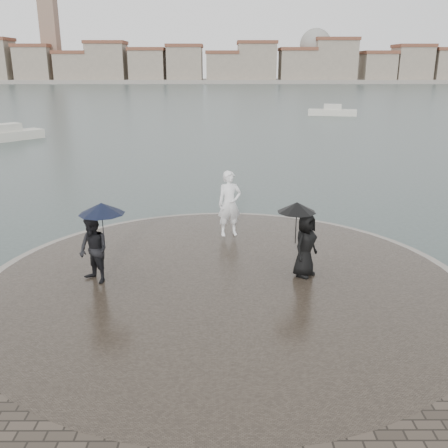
{
  "coord_description": "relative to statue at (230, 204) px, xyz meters",
  "views": [
    {
      "loc": [
        -0.05,
        -8.19,
        5.59
      ],
      "look_at": [
        0.0,
        4.8,
        1.45
      ],
      "focal_mm": 40.0,
      "sensor_mm": 36.0,
      "label": 1
    }
  ],
  "objects": [
    {
      "name": "statue",
      "position": [
        0.0,
        0.0,
        0.0
      ],
      "size": [
        0.87,
        0.68,
        2.09
      ],
      "primitive_type": "imported",
      "rotation": [
        0.0,
        0.0,
        0.27
      ],
      "color": "white",
      "rests_on": "quay_tip"
    },
    {
      "name": "visitor_right",
      "position": [
        1.84,
        -3.24,
        0.05
      ],
      "size": [
        1.21,
        1.08,
        1.95
      ],
      "color": "black",
      "rests_on": "quay_tip"
    },
    {
      "name": "ground",
      "position": [
        -0.18,
        -7.07,
        -1.41
      ],
      "size": [
        400.0,
        400.0,
        0.0
      ],
      "primitive_type": "plane",
      "color": "#2B3835",
      "rests_on": "ground"
    },
    {
      "name": "far_skyline",
      "position": [
        -6.48,
        153.64,
        4.2
      ],
      "size": [
        260.0,
        20.0,
        37.0
      ],
      "color": "gray",
      "rests_on": "ground"
    },
    {
      "name": "boats",
      "position": [
        -2.16,
        33.83,
        -1.03
      ],
      "size": [
        34.74,
        24.15,
        1.5
      ],
      "color": "beige",
      "rests_on": "ground"
    },
    {
      "name": "kerb_ring",
      "position": [
        -0.18,
        -3.57,
        -1.25
      ],
      "size": [
        12.5,
        12.5,
        0.32
      ],
      "primitive_type": "cylinder",
      "color": "gray",
      "rests_on": "ground"
    },
    {
      "name": "visitor_left",
      "position": [
        -3.36,
        -3.61,
        0.1
      ],
      "size": [
        1.34,
        1.18,
        2.04
      ],
      "color": "black",
      "rests_on": "quay_tip"
    },
    {
      "name": "quay_tip",
      "position": [
        -0.18,
        -3.57,
        -1.23
      ],
      "size": [
        11.9,
        11.9,
        0.36
      ],
      "primitive_type": "cylinder",
      "color": "#2D261E",
      "rests_on": "ground"
    }
  ]
}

